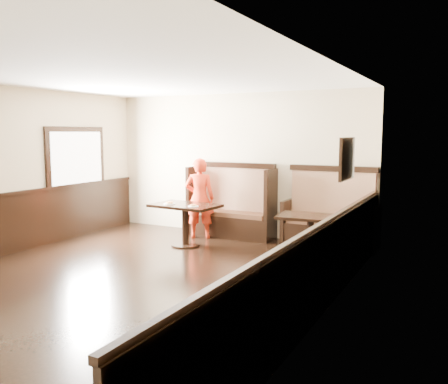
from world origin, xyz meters
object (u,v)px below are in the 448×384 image
Objects in this scene: booth_neighbor at (330,220)px; table_main at (185,214)px; table_neighbor at (310,226)px; booth_main at (232,210)px; child at (200,198)px.

booth_neighbor is 2.59m from table_main.
booth_main is at bearing 147.04° from table_neighbor.
table_neighbor is (2.27, 0.16, -0.05)m from table_main.
child is (-0.49, -0.44, 0.25)m from booth_main.
table_neighbor is (-0.05, -0.97, 0.06)m from booth_neighbor.
child is (-2.38, 0.53, 0.24)m from table_neighbor.
child is at bearing -169.76° from booth_neighbor.
booth_neighbor is 1.06× the size of child.
child is at bearing -137.70° from booth_main.
booth_neighbor is at bearing 29.71° from table_main.
table_main is (-2.33, -1.13, 0.10)m from booth_neighbor.
table_main is 1.13× the size of table_neighbor.
table_neighbor is (1.90, -0.97, 0.01)m from booth_main.
table_main is at bearing 178.26° from table_neighbor.
booth_neighbor is at bearing -0.05° from booth_main.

